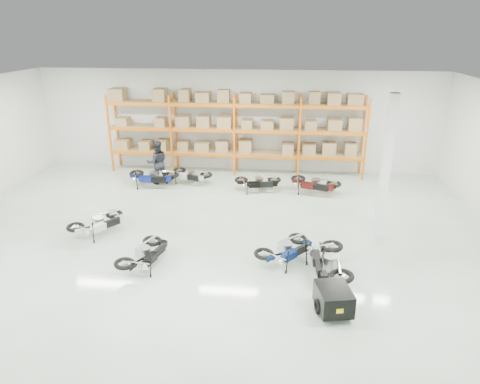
# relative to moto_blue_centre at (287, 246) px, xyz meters

# --- Properties ---
(room) EXTENTS (18.00, 18.00, 18.00)m
(room) POSITION_rel_moto_blue_centre_xyz_m (-2.34, 1.33, 1.75)
(room) COLOR silver
(room) RESTS_ON ground
(pallet_rack) EXTENTS (11.28, 0.98, 3.62)m
(pallet_rack) POSITION_rel_moto_blue_centre_xyz_m (-2.34, 7.78, 1.75)
(pallet_rack) COLOR #DD600B
(pallet_rack) RESTS_ON ground
(structural_column) EXTENTS (0.25, 0.25, 4.50)m
(structural_column) POSITION_rel_moto_blue_centre_xyz_m (2.86, 1.83, 1.75)
(structural_column) COLOR white
(structural_column) RESTS_ON ground
(moto_blue_centre) EXTENTS (1.72, 1.76, 1.07)m
(moto_blue_centre) POSITION_rel_moto_blue_centre_xyz_m (0.00, 0.00, 0.00)
(moto_blue_centre) COLOR #07194C
(moto_blue_centre) RESTS_ON ground
(moto_silver_left) EXTENTS (1.63, 1.80, 1.06)m
(moto_silver_left) POSITION_rel_moto_blue_centre_xyz_m (-5.96, 1.12, -0.00)
(moto_silver_left) COLOR silver
(moto_silver_left) RESTS_ON ground
(moto_black_far_left) EXTENTS (1.20, 1.79, 1.06)m
(moto_black_far_left) POSITION_rel_moto_blue_centre_xyz_m (-3.87, -0.65, -0.00)
(moto_black_far_left) COLOR black
(moto_black_far_left) RESTS_ON ground
(moto_touring_right) EXTENTS (1.02, 1.90, 1.20)m
(moto_touring_right) POSITION_rel_moto_blue_centre_xyz_m (1.08, -0.61, 0.06)
(moto_touring_right) COLOR black
(moto_touring_right) RESTS_ON ground
(trailer) EXTENTS (0.90, 1.59, 0.65)m
(trailer) POSITION_rel_moto_blue_centre_xyz_m (1.08, -2.21, -0.12)
(trailer) COLOR black
(trailer) RESTS_ON ground
(moto_back_a) EXTENTS (1.82, 0.93, 1.17)m
(moto_back_a) POSITION_rel_moto_blue_centre_xyz_m (-5.56, 5.59, 0.05)
(moto_back_a) COLOR navy
(moto_back_a) RESTS_ON ground
(moto_back_b) EXTENTS (1.79, 1.34, 1.04)m
(moto_back_b) POSITION_rel_moto_blue_centre_xyz_m (-4.09, 6.13, -0.01)
(moto_back_b) COLOR silver
(moto_back_b) RESTS_ON ground
(moto_back_c) EXTENTS (1.70, 0.99, 1.04)m
(moto_back_c) POSITION_rel_moto_blue_centre_xyz_m (-1.17, 5.49, -0.01)
(moto_back_c) COLOR black
(moto_back_c) RESTS_ON ground
(moto_back_d) EXTENTS (1.94, 1.39, 1.13)m
(moto_back_d) POSITION_rel_moto_blue_centre_xyz_m (1.06, 5.47, 0.03)
(moto_back_d) COLOR #3D0D0C
(moto_back_d) RESTS_ON ground
(person_back) EXTENTS (1.10, 1.00, 1.84)m
(person_back) POSITION_rel_moto_blue_centre_xyz_m (-5.43, 6.00, 0.42)
(person_back) COLOR black
(person_back) RESTS_ON ground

